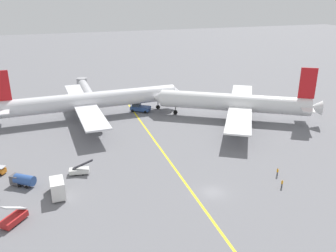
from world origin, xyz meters
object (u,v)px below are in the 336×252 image
object	(u,v)px
airliner_being_pushed	(235,103)
ground_crew_marshaller_foreground	(277,172)
pushback_tug	(140,108)
ground_crew_ramp_agent_by_cones	(282,183)
gse_catering_truck_tall	(57,187)
gse_belt_loader_portside	(79,170)
airliner_at_gate_left	(91,101)
gse_stair_truck_yellow	(14,218)
jet_bridge	(85,88)
gse_fuel_bowser_stubby	(22,180)

from	to	relation	value
airliner_being_pushed	ground_crew_marshaller_foreground	distance (m)	35.51
pushback_tug	ground_crew_ramp_agent_by_cones	distance (m)	55.78
pushback_tug	gse_catering_truck_tall	size ratio (longest dim) A/B	1.40
gse_belt_loader_portside	ground_crew_ramp_agent_by_cones	distance (m)	40.44
airliner_at_gate_left	gse_belt_loader_portside	size ratio (longest dim) A/B	11.28
pushback_tug	gse_stair_truck_yellow	world-z (taller)	gse_stair_truck_yellow
gse_belt_loader_portside	gse_catering_truck_tall	size ratio (longest dim) A/B	0.86
airliner_being_pushed	ground_crew_ramp_agent_by_cones	xyz separation A→B (m)	(-11.39, -38.15, -3.98)
gse_stair_truck_yellow	gse_catering_truck_tall	bearing A→B (deg)	41.18
ground_crew_ramp_agent_by_cones	jet_bridge	world-z (taller)	jet_bridge
airliner_at_gate_left	gse_stair_truck_yellow	xyz separation A→B (m)	(-19.52, -48.76, -3.99)
gse_belt_loader_portside	gse_stair_truck_yellow	size ratio (longest dim) A/B	1.08
gse_stair_truck_yellow	ground_crew_ramp_agent_by_cones	bearing A→B (deg)	-6.29
pushback_tug	jet_bridge	size ratio (longest dim) A/B	0.36
gse_catering_truck_tall	gse_stair_truck_yellow	bearing A→B (deg)	-138.82
airliner_at_gate_left	gse_catering_truck_tall	size ratio (longest dim) A/B	9.69
pushback_tug	gse_fuel_bowser_stubby	world-z (taller)	pushback_tug
airliner_being_pushed	gse_fuel_bowser_stubby	world-z (taller)	airliner_being_pushed
gse_stair_truck_yellow	gse_catering_truck_tall	size ratio (longest dim) A/B	0.80
pushback_tug	ground_crew_marshaller_foreground	distance (m)	52.30
airliner_being_pushed	ground_crew_ramp_agent_by_cones	bearing A→B (deg)	-106.63
airliner_being_pushed	gse_stair_truck_yellow	xyz separation A→B (m)	(-59.18, -32.89, -3.82)
ground_crew_marshaller_foreground	ground_crew_ramp_agent_by_cones	bearing A→B (deg)	-115.50
gse_stair_truck_yellow	ground_crew_marshaller_foreground	bearing A→B (deg)	-1.29
pushback_tug	gse_belt_loader_portside	xyz separation A→B (m)	(-22.76, -35.60, -0.39)
gse_belt_loader_portside	airliner_at_gate_left	bearing A→B (deg)	77.82
gse_stair_truck_yellow	ground_crew_ramp_agent_by_cones	xyz separation A→B (m)	(47.78, -5.26, -0.17)
pushback_tug	gse_fuel_bowser_stubby	distance (m)	49.82
gse_fuel_bowser_stubby	ground_crew_ramp_agent_by_cones	size ratio (longest dim) A/B	3.04
airliner_being_pushed	jet_bridge	size ratio (longest dim) A/B	1.90
gse_fuel_bowser_stubby	jet_bridge	distance (m)	60.22
gse_catering_truck_tall	ground_crew_ramp_agent_by_cones	distance (m)	42.22
airliner_being_pushed	pushback_tug	world-z (taller)	airliner_being_pushed
gse_catering_truck_tall	ground_crew_marshaller_foreground	size ratio (longest dim) A/B	3.37
airliner_at_gate_left	ground_crew_marshaller_foreground	distance (m)	58.48
ground_crew_marshaller_foreground	ground_crew_ramp_agent_by_cones	distance (m)	4.59
pushback_tug	gse_stair_truck_yellow	size ratio (longest dim) A/B	1.76
gse_catering_truck_tall	jet_bridge	bearing A→B (deg)	78.18
gse_belt_loader_portside	pushback_tug	bearing A→B (deg)	57.41
gse_stair_truck_yellow	jet_bridge	xyz separation A→B (m)	(20.34, 69.15, 2.82)
gse_catering_truck_tall	gse_fuel_bowser_stubby	bearing A→B (deg)	136.35
gse_catering_truck_tall	pushback_tug	bearing A→B (deg)	57.24
jet_bridge	gse_belt_loader_portside	bearing A→B (deg)	-98.63
pushback_tug	gse_stair_truck_yellow	xyz separation A→B (m)	(-34.64, -48.95, -0.19)
ground_crew_marshaller_foreground	jet_bridge	size ratio (longest dim) A/B	0.08
gse_catering_truck_tall	jet_bridge	xyz separation A→B (m)	(13.15, 62.86, 2.09)
jet_bridge	pushback_tug	bearing A→B (deg)	-54.72
airliner_at_gate_left	gse_fuel_bowser_stubby	distance (m)	41.17
pushback_tug	jet_bridge	bearing A→B (deg)	125.28
airliner_being_pushed	gse_belt_loader_portside	distance (m)	51.34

